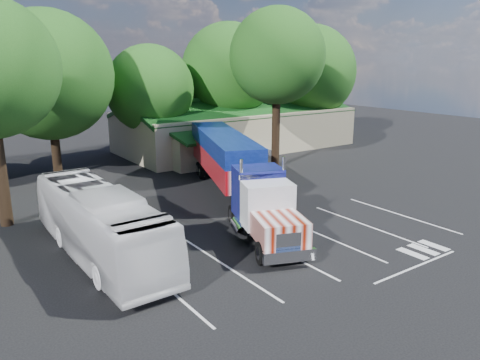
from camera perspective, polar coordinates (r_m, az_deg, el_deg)
ground at (r=28.23m, az=-2.88°, el=-4.68°), size 120.00×120.00×0.00m
event_hall at (r=49.59m, az=-0.50°, el=6.41°), size 24.20×14.12×5.55m
tree_row_c at (r=39.85m, az=-22.33°, el=11.73°), size 10.00×10.00×13.05m
tree_row_d at (r=44.07m, az=-10.94°, el=10.83°), size 8.00×8.00×10.60m
tree_row_e at (r=48.83m, az=-1.38°, el=13.20°), size 9.60×9.60×12.90m
tree_row_f at (r=54.15m, az=8.42°, el=12.89°), size 10.40×10.40×13.00m
tree_near_right at (r=40.29m, az=4.56°, el=14.80°), size 8.00×8.00×13.50m
semi_truck at (r=31.22m, az=-0.95°, el=1.90°), size 9.68×20.15×4.32m
woman at (r=28.78m, az=-0.21°, el=-2.31°), size 0.67×0.81×1.89m
bicycle at (r=31.96m, az=4.50°, el=-1.56°), size 0.79×1.72×0.87m
tour_bus at (r=23.40m, az=-16.69°, el=-5.07°), size 3.00×12.22×3.39m
silver_sedan at (r=44.80m, az=1.35°, el=3.51°), size 4.19×1.92×1.33m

